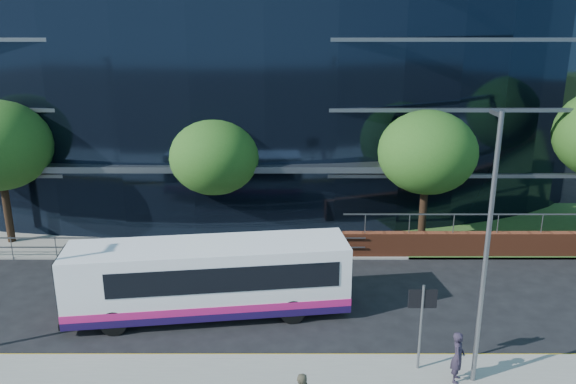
{
  "coord_description": "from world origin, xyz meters",
  "views": [
    {
      "loc": [
        0.52,
        -16.55,
        10.3
      ],
      "look_at": [
        0.51,
        8.0,
        2.91
      ],
      "focal_mm": 35.0,
      "sensor_mm": 36.0,
      "label": 1
    }
  ],
  "objects_px": {
    "tree_far_b": "(214,157)",
    "tree_far_c": "(427,153)",
    "streetlight_east": "(487,245)",
    "pedestrian": "(458,357)",
    "street_sign": "(422,309)",
    "tree_dist_e": "(524,84)",
    "city_bus": "(211,278)"
  },
  "relations": [
    {
      "from": "tree_far_b",
      "to": "tree_far_c",
      "type": "height_order",
      "value": "tree_far_c"
    },
    {
      "from": "streetlight_east",
      "to": "pedestrian",
      "type": "xyz_separation_m",
      "value": [
        -0.51,
        -0.04,
        -3.5
      ]
    },
    {
      "from": "street_sign",
      "to": "tree_dist_e",
      "type": "xyz_separation_m",
      "value": [
        19.5,
        41.59,
        2.39
      ]
    },
    {
      "from": "pedestrian",
      "to": "street_sign",
      "type": "bearing_deg",
      "value": 76.89
    },
    {
      "from": "tree_far_c",
      "to": "tree_dist_e",
      "type": "relative_size",
      "value": 1.0
    },
    {
      "from": "pedestrian",
      "to": "streetlight_east",
      "type": "bearing_deg",
      "value": -66.33
    },
    {
      "from": "tree_far_c",
      "to": "tree_dist_e",
      "type": "xyz_separation_m",
      "value": [
        17.0,
        31.0,
        0.0
      ]
    },
    {
      "from": "city_bus",
      "to": "streetlight_east",
      "type": "bearing_deg",
      "value": -34.43
    },
    {
      "from": "streetlight_east",
      "to": "city_bus",
      "type": "height_order",
      "value": "streetlight_east"
    },
    {
      "from": "tree_far_b",
      "to": "pedestrian",
      "type": "distance_m",
      "value": 14.83
    },
    {
      "from": "tree_far_b",
      "to": "streetlight_east",
      "type": "bearing_deg",
      "value": -52.37
    },
    {
      "from": "streetlight_east",
      "to": "city_bus",
      "type": "distance_m",
      "value": 9.75
    },
    {
      "from": "tree_far_c",
      "to": "tree_dist_e",
      "type": "height_order",
      "value": "same"
    },
    {
      "from": "tree_dist_e",
      "to": "streetlight_east",
      "type": "xyz_separation_m",
      "value": [
        -18.0,
        -42.17,
        -0.1
      ]
    },
    {
      "from": "city_bus",
      "to": "tree_far_c",
      "type": "bearing_deg",
      "value": 29.46
    },
    {
      "from": "city_bus",
      "to": "pedestrian",
      "type": "height_order",
      "value": "city_bus"
    },
    {
      "from": "tree_dist_e",
      "to": "tree_far_b",
      "type": "bearing_deg",
      "value": -131.52
    },
    {
      "from": "tree_far_c",
      "to": "pedestrian",
      "type": "xyz_separation_m",
      "value": [
        -1.51,
        -11.21,
        -3.6
      ]
    },
    {
      "from": "tree_dist_e",
      "to": "tree_far_c",
      "type": "bearing_deg",
      "value": -118.74
    },
    {
      "from": "street_sign",
      "to": "tree_dist_e",
      "type": "bearing_deg",
      "value": 64.88
    },
    {
      "from": "tree_far_c",
      "to": "tree_far_b",
      "type": "bearing_deg",
      "value": 177.14
    },
    {
      "from": "tree_far_b",
      "to": "street_sign",
      "type": "bearing_deg",
      "value": -55.92
    },
    {
      "from": "tree_dist_e",
      "to": "streetlight_east",
      "type": "relative_size",
      "value": 0.81
    },
    {
      "from": "tree_far_b",
      "to": "tree_dist_e",
      "type": "distance_m",
      "value": 40.74
    },
    {
      "from": "street_sign",
      "to": "tree_dist_e",
      "type": "height_order",
      "value": "tree_dist_e"
    },
    {
      "from": "street_sign",
      "to": "tree_far_b",
      "type": "bearing_deg",
      "value": 124.08
    },
    {
      "from": "city_bus",
      "to": "tree_far_b",
      "type": "bearing_deg",
      "value": 88.11
    },
    {
      "from": "street_sign",
      "to": "tree_dist_e",
      "type": "relative_size",
      "value": 0.43
    },
    {
      "from": "tree_dist_e",
      "to": "pedestrian",
      "type": "distance_m",
      "value": 46.23
    },
    {
      "from": "streetlight_east",
      "to": "pedestrian",
      "type": "relative_size",
      "value": 5.06
    },
    {
      "from": "tree_far_b",
      "to": "pedestrian",
      "type": "height_order",
      "value": "tree_far_b"
    },
    {
      "from": "tree_dist_e",
      "to": "streetlight_east",
      "type": "distance_m",
      "value": 45.85
    }
  ]
}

